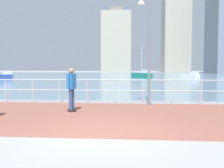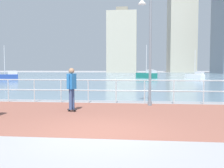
{
  "view_description": "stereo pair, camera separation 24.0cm",
  "coord_description": "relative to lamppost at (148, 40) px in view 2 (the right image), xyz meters",
  "views": [
    {
      "loc": [
        0.82,
        -6.63,
        1.74
      ],
      "look_at": [
        0.03,
        3.46,
        1.1
      ],
      "focal_mm": 40.51,
      "sensor_mm": 36.0,
      "label": 1
    },
    {
      "loc": [
        1.06,
        -6.61,
        1.74
      ],
      "look_at": [
        0.03,
        3.46,
        1.1
      ],
      "focal_mm": 40.51,
      "sensor_mm": 36.0,
      "label": 2
    }
  ],
  "objects": [
    {
      "name": "tower_glass",
      "position": [
        17.45,
        96.74,
        16.86
      ],
      "size": [
        10.32,
        14.26,
        41.44
      ],
      "color": "#B2AD99",
      "rests_on": "ground"
    },
    {
      "name": "sailboat_blue",
      "position": [
        -20.28,
        24.61,
        -2.53
      ],
      "size": [
        3.77,
        2.77,
        5.16
      ],
      "color": "#284799",
      "rests_on": "ground"
    },
    {
      "name": "sailboat_white",
      "position": [
        1.15,
        32.98,
        -2.47
      ],
      "size": [
        3.72,
        3.89,
        5.78
      ],
      "color": "#197266",
      "rests_on": "ground"
    },
    {
      "name": "harbor_water",
      "position": [
        -1.51,
        45.71,
        -3.02
      ],
      "size": [
        180.0,
        88.0,
        0.0
      ],
      "primitive_type": "cube",
      "color": "#6B899E",
      "rests_on": "ground"
    },
    {
      "name": "tower_brick",
      "position": [
        -6.64,
        88.4,
        8.78
      ],
      "size": [
        11.31,
        10.96,
        25.27
      ],
      "color": "#B2AD99",
      "rests_on": "ground"
    },
    {
      "name": "ground",
      "position": [
        -1.51,
        34.94,
        -3.02
      ],
      "size": [
        220.0,
        220.0,
        0.0
      ],
      "primitive_type": "plane",
      "color": "#9E9EA3"
    },
    {
      "name": "brick_paving",
      "position": [
        -1.51,
        -2.47,
        -3.02
      ],
      "size": [
        28.0,
        6.35,
        0.01
      ],
      "primitive_type": "cube",
      "color": "#935647",
      "rests_on": "ground"
    },
    {
      "name": "lamppost",
      "position": [
        0.0,
        0.0,
        0.0
      ],
      "size": [
        0.67,
        0.65,
        5.47
      ],
      "color": "slate",
      "rests_on": "ground"
    },
    {
      "name": "waterfront_railing",
      "position": [
        -1.51,
        0.71,
        -2.21
      ],
      "size": [
        25.25,
        0.06,
        1.18
      ],
      "color": "#B2BCC1",
      "rests_on": "ground"
    },
    {
      "name": "sailboat_teal",
      "position": [
        8.97,
        30.98,
        -2.57
      ],
      "size": [
        2.8,
        3.33,
        4.71
      ],
      "color": "white",
      "rests_on": "ground"
    },
    {
      "name": "skateboarder",
      "position": [
        -3.07,
        -1.86,
        -1.97
      ],
      "size": [
        0.41,
        0.55,
        1.75
      ],
      "color": "black",
      "rests_on": "ground"
    }
  ]
}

